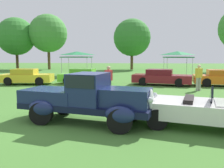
# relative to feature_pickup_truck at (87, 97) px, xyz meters

# --- Properties ---
(ground_plane) EXTENTS (120.00, 120.00, 0.00)m
(ground_plane) POSITION_rel_feature_pickup_truck_xyz_m (-0.73, 0.37, -0.87)
(ground_plane) COLOR #42752D
(feature_pickup_truck) EXTENTS (4.77, 2.60, 1.70)m
(feature_pickup_truck) POSITION_rel_feature_pickup_truck_xyz_m (0.00, 0.00, 0.00)
(feature_pickup_truck) COLOR black
(feature_pickup_truck) RESTS_ON ground_plane
(neighbor_convertible) EXTENTS (4.56, 2.79, 1.40)m
(neighbor_convertible) POSITION_rel_feature_pickup_truck_xyz_m (3.86, -0.23, -0.29)
(neighbor_convertible) COLOR silver
(neighbor_convertible) RESTS_ON ground_plane
(show_car_yellow) EXTENTS (4.15, 2.14, 1.22)m
(show_car_yellow) POSITION_rel_feature_pickup_truck_xyz_m (-6.90, 9.94, -0.27)
(show_car_yellow) COLOR yellow
(show_car_yellow) RESTS_ON ground_plane
(show_car_lime) EXTENTS (4.22, 2.01, 1.22)m
(show_car_lime) POSITION_rel_feature_pickup_truck_xyz_m (-2.36, 10.68, -0.27)
(show_car_lime) COLOR #60C62D
(show_car_lime) RESTS_ON ground_plane
(show_car_burgundy) EXTENTS (4.67, 2.59, 1.22)m
(show_car_burgundy) POSITION_rel_feature_pickup_truck_xyz_m (3.72, 10.42, -0.27)
(show_car_burgundy) COLOR maroon
(show_car_burgundy) RESTS_ON ground_plane
(show_car_orange) EXTENTS (4.37, 2.26, 1.22)m
(show_car_orange) POSITION_rel_feature_pickup_truck_xyz_m (8.20, 10.18, -0.27)
(show_car_orange) COLOR orange
(show_car_orange) RESTS_ON ground_plane
(spectator_near_truck) EXTENTS (0.45, 0.45, 1.69)m
(spectator_near_truck) POSITION_rel_feature_pickup_truck_xyz_m (0.17, 5.40, 0.04)
(spectator_near_truck) COLOR #383838
(spectator_near_truck) RESTS_ON ground_plane
(spectator_between_cars) EXTENTS (0.46, 0.39, 1.69)m
(spectator_between_cars) POSITION_rel_feature_pickup_truck_xyz_m (5.81, 7.76, 0.04)
(spectator_between_cars) COLOR #9E998E
(spectator_between_cars) RESTS_ON ground_plane
(canopy_tent_left_field) EXTENTS (3.05, 3.05, 2.71)m
(canopy_tent_left_field) POSITION_rel_feature_pickup_truck_xyz_m (-4.64, 17.60, 1.55)
(canopy_tent_left_field) COLOR #B7B7BC
(canopy_tent_left_field) RESTS_ON ground_plane
(canopy_tent_center_field) EXTENTS (2.68, 2.68, 2.71)m
(canopy_tent_center_field) POSITION_rel_feature_pickup_truck_xyz_m (6.04, 16.44, 1.55)
(canopy_tent_center_field) COLOR #B7B7BC
(canopy_tent_center_field) RESTS_ON ground_plane
(treeline_far_left) EXTENTS (6.00, 6.00, 8.32)m
(treeline_far_left) POSITION_rel_feature_pickup_truck_xyz_m (-17.31, 28.52, 4.44)
(treeline_far_left) COLOR #47331E
(treeline_far_left) RESTS_ON ground_plane
(treeline_mid_left) EXTENTS (6.09, 6.09, 8.87)m
(treeline_mid_left) POSITION_rel_feature_pickup_truck_xyz_m (-12.20, 29.14, 4.94)
(treeline_mid_left) COLOR brown
(treeline_mid_left) RESTS_ON ground_plane
(treeline_center) EXTENTS (5.93, 5.93, 8.09)m
(treeline_center) POSITION_rel_feature_pickup_truck_xyz_m (1.31, 29.96, 4.24)
(treeline_center) COLOR brown
(treeline_center) RESTS_ON ground_plane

